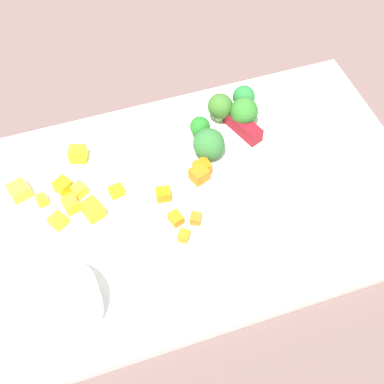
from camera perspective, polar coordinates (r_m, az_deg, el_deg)
The scene contains 24 objects.
ground_plane at distance 0.62m, azimuth 0.00°, elevation -1.16°, with size 4.00×4.00×0.00m, color brown.
cutting_board at distance 0.62m, azimuth 0.00°, elevation -0.85°, with size 0.54×0.33×0.01m, color white.
prep_bowl at distance 0.54m, azimuth -14.75°, elevation -11.98°, with size 0.09×0.09×0.04m, color white.
chef_knife at distance 0.65m, azimuth 8.89°, elevation 4.22°, with size 0.14×0.32×0.02m.
carrot_dice_0 at distance 0.62m, azimuth 0.79°, elevation 1.95°, with size 0.02×0.02×0.02m, color orange.
carrot_dice_1 at distance 0.58m, azimuth -0.90°, elevation -4.88°, with size 0.01×0.01×0.01m, color orange.
carrot_dice_2 at distance 0.59m, azimuth 0.41°, elevation -2.95°, with size 0.01×0.01×0.01m, color orange.
carrot_dice_3 at distance 0.59m, azimuth -1.81°, elevation -2.95°, with size 0.01×0.02×0.01m, color orange.
carrot_dice_4 at distance 0.63m, azimuth 1.14°, elevation 2.69°, with size 0.02×0.02×0.02m, color orange.
carrot_dice_5 at distance 0.60m, azimuth -3.20°, elevation -0.26°, with size 0.02×0.01×0.01m, color orange.
pepper_dice_0 at distance 0.61m, azimuth -13.26°, elevation -1.37°, with size 0.02×0.02×0.02m, color yellow.
pepper_dice_1 at distance 0.63m, azimuth -14.05°, elevation 0.66°, with size 0.02×0.02×0.02m, color yellow.
pepper_dice_2 at distance 0.64m, azimuth -18.56°, elevation 0.14°, with size 0.02×0.02×0.02m, color yellow.
pepper_dice_3 at distance 0.63m, azimuth -16.26°, elevation -0.87°, with size 0.01×0.01×0.01m, color yellow.
pepper_dice_4 at distance 0.65m, azimuth -12.48°, elevation 4.10°, with size 0.02×0.02×0.02m, color yellow.
pepper_dice_5 at distance 0.62m, azimuth -12.34°, elevation 0.22°, with size 0.02×0.01×0.01m, color yellow.
pepper_dice_6 at distance 0.60m, azimuth -10.94°, elevation -1.93°, with size 0.02×0.02×0.02m, color yellow.
pepper_dice_7 at distance 0.61m, azimuth -8.35°, elevation 0.10°, with size 0.02×0.01×0.01m, color yellow.
pepper_dice_8 at distance 0.60m, azimuth -14.59°, elevation -3.11°, with size 0.02×0.02×0.01m, color yellow.
broccoli_floret_0 at distance 0.67m, azimuth 3.13°, elevation 9.40°, with size 0.03×0.03×0.04m.
broccoli_floret_1 at distance 0.69m, azimuth 5.75°, elevation 10.41°, with size 0.03×0.03×0.03m.
broccoli_floret_2 at distance 0.65m, azimuth 0.89°, elevation 7.21°, with size 0.03×0.03×0.03m.
broccoli_floret_3 at distance 0.63m, azimuth 1.87°, elevation 5.29°, with size 0.04×0.04×0.04m.
broccoli_floret_4 at distance 0.67m, azimuth 5.76°, elevation 8.82°, with size 0.04×0.04×0.04m.
Camera 1 is at (-0.11, -0.33, 0.52)m, focal length 48.25 mm.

